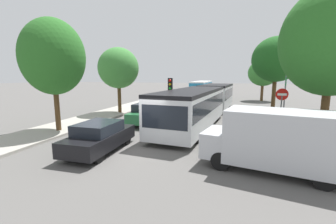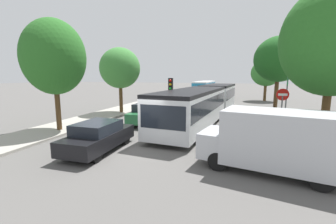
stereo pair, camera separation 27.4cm
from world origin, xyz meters
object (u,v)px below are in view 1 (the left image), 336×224
(queued_car_red, at_px, (172,103))
(queued_car_green, at_px, (149,113))
(city_bus_rear, at_px, (202,87))
(tree_right_near, at_px, (334,44))
(tree_left_near, at_px, (53,57))
(tree_right_mid, at_px, (276,59))
(no_entry_sign, at_px, (281,104))
(articulated_bus, at_px, (205,100))
(white_van, at_px, (277,139))
(tree_right_far, at_px, (263,73))
(queued_car_navy, at_px, (183,98))
(tree_left_mid, at_px, (118,69))
(direction_sign_post, at_px, (285,89))
(queued_car_black, at_px, (100,137))
(traffic_light, at_px, (170,91))

(queued_car_red, bearing_deg, queued_car_green, 178.36)
(city_bus_rear, xyz_separation_m, tree_right_near, (10.79, -30.86, 3.69))
(tree_left_near, distance_m, tree_right_mid, 18.74)
(queued_car_green, height_order, tree_left_near, tree_left_near)
(no_entry_sign, height_order, tree_right_near, tree_right_near)
(articulated_bus, bearing_deg, queued_car_green, -45.22)
(white_van, distance_m, tree_right_far, 25.98)
(no_entry_sign, xyz_separation_m, tree_right_mid, (0.92, 8.89, 3.19))
(city_bus_rear, distance_m, queued_car_red, 22.10)
(no_entry_sign, bearing_deg, queued_car_navy, -146.46)
(queued_car_green, bearing_deg, tree_left_mid, 51.45)
(tree_right_far, bearing_deg, tree_right_near, -87.78)
(queued_car_navy, relative_size, white_van, 0.78)
(queued_car_green, xyz_separation_m, direction_sign_post, (9.85, 3.41, 1.78))
(white_van, relative_size, tree_right_mid, 0.73)
(queued_car_red, bearing_deg, tree_right_near, -130.22)
(tree_left_near, bearing_deg, queued_car_navy, 75.97)
(queued_car_black, xyz_separation_m, tree_left_mid, (-4.40, 9.96, 3.43))
(queued_car_green, distance_m, direction_sign_post, 10.57)
(city_bus_rear, height_order, queued_car_navy, city_bus_rear)
(traffic_light, bearing_deg, white_van, 36.64)
(queued_car_red, relative_size, tree_left_mid, 0.72)
(city_bus_rear, height_order, queued_car_green, city_bus_rear)
(direction_sign_post, bearing_deg, city_bus_rear, -58.60)
(city_bus_rear, xyz_separation_m, direction_sign_post, (9.90, -25.14, 1.12))
(queued_car_navy, relative_size, tree_right_far, 0.70)
(direction_sign_post, relative_size, tree_right_far, 0.62)
(articulated_bus, bearing_deg, direction_sign_post, 97.68)
(queued_car_black, distance_m, tree_right_mid, 18.02)
(tree_right_mid, bearing_deg, white_van, -97.90)
(tree_right_near, bearing_deg, tree_left_near, -173.04)
(city_bus_rear, distance_m, tree_right_mid, 23.11)
(articulated_bus, xyz_separation_m, queued_car_black, (-3.67, -9.78, -0.81))
(tree_left_mid, height_order, tree_right_mid, tree_right_mid)
(white_van, height_order, direction_sign_post, direction_sign_post)
(queued_car_green, height_order, tree_right_near, tree_right_near)
(traffic_light, xyz_separation_m, tree_right_far, (8.19, 19.12, 1.46))
(white_van, xyz_separation_m, tree_right_mid, (2.04, 14.68, 3.82))
(tree_left_near, bearing_deg, tree_left_mid, 88.20)
(no_entry_sign, height_order, tree_right_far, tree_right_far)
(articulated_bus, distance_m, queued_car_black, 10.48)
(tree_right_near, bearing_deg, city_bus_rear, 109.28)
(articulated_bus, xyz_separation_m, traffic_light, (-2.07, -3.24, 0.97))
(queued_car_black, xyz_separation_m, queued_car_green, (-0.13, 6.64, 0.06))
(traffic_light, distance_m, tree_right_mid, 11.67)
(tree_left_mid, bearing_deg, queued_car_red, 35.70)
(queued_car_green, height_order, queued_car_navy, queued_car_green)
(queued_car_navy, relative_size, tree_right_near, 0.51)
(queued_car_black, height_order, queued_car_red, queued_car_red)
(queued_car_red, height_order, tree_right_far, tree_right_far)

